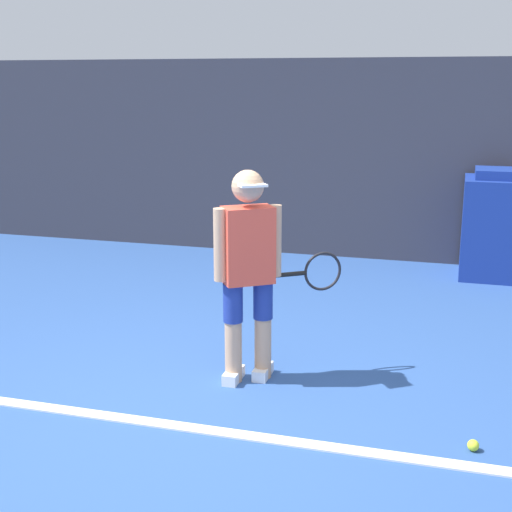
% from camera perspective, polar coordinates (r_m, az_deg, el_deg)
% --- Properties ---
extents(ground_plane, '(24.00, 24.00, 0.00)m').
position_cam_1_polar(ground_plane, '(4.61, -5.54, -12.98)').
color(ground_plane, '#2D5193').
extents(back_wall, '(24.00, 0.10, 2.32)m').
position_cam_1_polar(back_wall, '(8.55, 5.55, 7.70)').
color(back_wall, '#383842').
rests_on(back_wall, ground_plane).
extents(court_baseline, '(21.60, 0.10, 0.01)m').
position_cam_1_polar(court_baseline, '(4.53, -5.99, -13.42)').
color(court_baseline, white).
rests_on(court_baseline, ground_plane).
extents(tennis_player, '(0.80, 0.59, 1.50)m').
position_cam_1_polar(tennis_player, '(4.91, -0.51, -0.92)').
color(tennis_player, tan).
rests_on(tennis_player, ground_plane).
extents(tennis_ball, '(0.07, 0.07, 0.07)m').
position_cam_1_polar(tennis_ball, '(4.43, 16.98, -14.29)').
color(tennis_ball, '#D1E533').
rests_on(tennis_ball, ground_plane).
extents(covered_chair, '(0.66, 0.72, 1.17)m').
position_cam_1_polar(covered_chair, '(8.06, 18.50, 2.33)').
color(covered_chair, navy).
rests_on(covered_chair, ground_plane).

